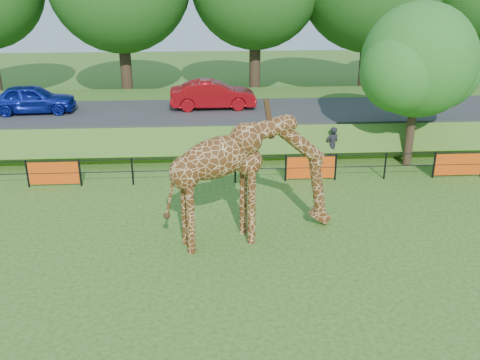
{
  "coord_description": "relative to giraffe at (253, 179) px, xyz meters",
  "views": [
    {
      "loc": [
        -1.04,
        -11.63,
        7.83
      ],
      "look_at": [
        -0.11,
        3.16,
        2.0
      ],
      "focal_mm": 40.0,
      "sensor_mm": 36.0,
      "label": 1
    }
  ],
  "objects": [
    {
      "name": "ground",
      "position": [
        -0.28,
        -3.34,
        -1.94
      ],
      "size": [
        90.0,
        90.0,
        0.0
      ],
      "primitive_type": "plane",
      "color": "#2A5615",
      "rests_on": "ground"
    },
    {
      "name": "giraffe",
      "position": [
        0.0,
        0.0,
        0.0
      ],
      "size": [
        5.49,
        2.49,
        3.88
      ],
      "primitive_type": null,
      "rotation": [
        0.0,
        0.0,
        0.29
      ],
      "color": "#522B10",
      "rests_on": "ground"
    },
    {
      "name": "perimeter_fence",
      "position": [
        -0.28,
        4.66,
        -1.39
      ],
      "size": [
        28.07,
        0.1,
        1.1
      ],
      "primitive_type": null,
      "color": "black",
      "rests_on": "ground"
    },
    {
      "name": "embankment",
      "position": [
        -0.28,
        12.16,
        -1.29
      ],
      "size": [
        40.0,
        9.0,
        1.3
      ],
      "primitive_type": "cube",
      "color": "#2A5615",
      "rests_on": "ground"
    },
    {
      "name": "road",
      "position": [
        -0.28,
        10.66,
        -0.58
      ],
      "size": [
        40.0,
        5.0,
        0.12
      ],
      "primitive_type": "cube",
      "color": "#2F2F32",
      "rests_on": "embankment"
    },
    {
      "name": "car_blue",
      "position": [
        -9.68,
        10.78,
        0.16
      ],
      "size": [
        4.1,
        1.85,
        1.36
      ],
      "primitive_type": "imported",
      "rotation": [
        0.0,
        0.0,
        1.63
      ],
      "color": "#1425A9",
      "rests_on": "road"
    },
    {
      "name": "car_red",
      "position": [
        -1.03,
        11.13,
        0.17
      ],
      "size": [
        4.24,
        1.6,
        1.38
      ],
      "primitive_type": "imported",
      "rotation": [
        0.0,
        0.0,
        1.6
      ],
      "color": "#A70B13",
      "rests_on": "road"
    },
    {
      "name": "visitor",
      "position": [
        4.01,
        6.63,
        -1.12
      ],
      "size": [
        0.69,
        0.55,
        1.64
      ],
      "primitive_type": "imported",
      "rotation": [
        0.0,
        0.0,
        3.45
      ],
      "color": "black",
      "rests_on": "ground"
    },
    {
      "name": "tree_east",
      "position": [
        7.31,
        6.29,
        2.34
      ],
      "size": [
        5.4,
        4.71,
        6.76
      ],
      "color": "#322516",
      "rests_on": "ground"
    }
  ]
}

